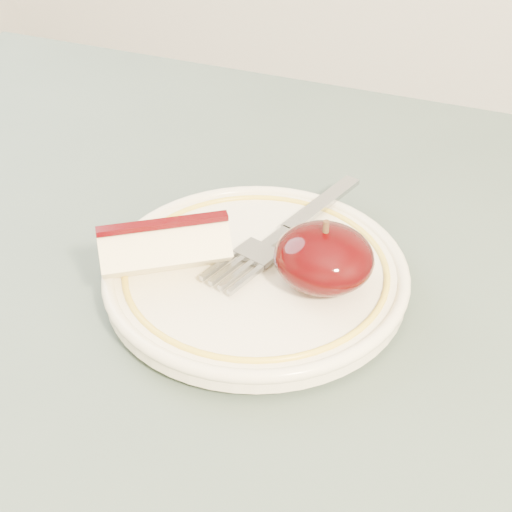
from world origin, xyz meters
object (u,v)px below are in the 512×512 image
at_px(table, 150,470).
at_px(plate, 256,273).
at_px(apple_half, 324,258).
at_px(fork, 287,230).

distance_m(table, plate, 0.15).
height_order(plate, apple_half, apple_half).
relative_size(plate, fork, 1.24).
distance_m(table, fork, 0.19).
bearing_deg(fork, apple_half, -119.35).
bearing_deg(table, fork, 74.88).
xyz_separation_m(table, plate, (0.03, 0.10, 0.10)).
bearing_deg(table, plate, 72.28).
relative_size(plate, apple_half, 3.17).
height_order(table, fork, fork).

